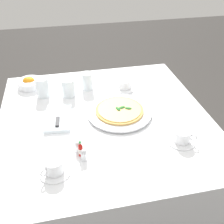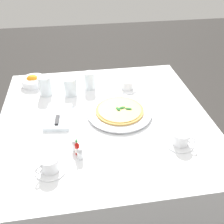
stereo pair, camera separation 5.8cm
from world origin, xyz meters
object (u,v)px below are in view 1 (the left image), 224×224
at_px(citrus_bowl, 30,83).
at_px(pepper_shaker, 84,155).
at_px(dinner_knife, 58,116).
at_px(coffee_cup_near_left, 125,85).
at_px(hot_sauce_bottle, 81,149).
at_px(water_glass_near_right, 43,89).
at_px(salt_shaker, 78,147).
at_px(coffee_cup_left_edge, 182,137).
at_px(pizza, 119,110).
at_px(water_glass_back_corner, 68,88).
at_px(coffee_cup_far_right, 54,167).
at_px(water_glass_right_edge, 87,82).
at_px(pizza_plate, 119,112).
at_px(napkin_folded, 58,118).

height_order(citrus_bowl, pepper_shaker, citrus_bowl).
bearing_deg(dinner_knife, citrus_bowl, 27.33).
bearing_deg(coffee_cup_near_left, hot_sauce_bottle, 147.60).
distance_m(water_glass_near_right, salt_shaker, 0.53).
height_order(coffee_cup_left_edge, coffee_cup_near_left, coffee_cup_left_edge).
xyz_separation_m(pizza, water_glass_near_right, (0.27, 0.40, 0.02)).
bearing_deg(pizza, salt_shaker, 134.29).
bearing_deg(water_glass_back_corner, coffee_cup_near_left, -88.20).
distance_m(coffee_cup_near_left, coffee_cup_far_right, 0.74).
height_order(pizza, pepper_shaker, pepper_shaker).
bearing_deg(pizza, citrus_bowl, 50.40).
bearing_deg(coffee_cup_left_edge, salt_shaker, 85.70).
bearing_deg(water_glass_right_edge, pizza, -156.13).
bearing_deg(hot_sauce_bottle, dinner_knife, 16.98).
xyz_separation_m(dinner_knife, pepper_shaker, (-0.31, -0.10, 0.00)).
xyz_separation_m(pizza, coffee_cup_far_right, (-0.34, 0.35, 0.01)).
height_order(citrus_bowl, salt_shaker, citrus_bowl).
bearing_deg(water_glass_back_corner, hot_sauce_bottle, -178.34).
distance_m(water_glass_back_corner, citrus_bowl, 0.28).
distance_m(coffee_cup_near_left, water_glass_near_right, 0.49).
bearing_deg(hot_sauce_bottle, water_glass_back_corner, 1.66).
bearing_deg(coffee_cup_left_edge, water_glass_back_corner, 43.02).
xyz_separation_m(pizza_plate, pepper_shaker, (-0.30, 0.23, 0.01)).
bearing_deg(coffee_cup_left_edge, citrus_bowl, 46.61).
relative_size(water_glass_right_edge, napkin_folded, 0.46).
bearing_deg(coffee_cup_far_right, pizza_plate, -45.57).
bearing_deg(napkin_folded, water_glass_near_right, 22.53).
distance_m(napkin_folded, pepper_shaker, 0.32).
height_order(coffee_cup_far_right, water_glass_right_edge, water_glass_right_edge).
bearing_deg(water_glass_near_right, pizza, -124.14).
bearing_deg(coffee_cup_left_edge, pepper_shaker, 92.52).
xyz_separation_m(water_glass_right_edge, hot_sauce_bottle, (-0.57, 0.10, -0.01)).
bearing_deg(citrus_bowl, water_glass_right_edge, -105.91).
bearing_deg(coffee_cup_left_edge, hot_sauce_bottle, 89.04).
distance_m(pizza, citrus_bowl, 0.62).
bearing_deg(coffee_cup_near_left, pizza_plate, 159.50).
relative_size(water_glass_back_corner, citrus_bowl, 0.70).
relative_size(dinner_knife, citrus_bowl, 1.31).
xyz_separation_m(pizza_plate, coffee_cup_left_edge, (-0.28, -0.23, 0.02)).
bearing_deg(coffee_cup_near_left, pepper_shaker, 149.72).
bearing_deg(water_glass_near_right, hot_sauce_bottle, -163.33).
bearing_deg(napkin_folded, dinner_knife, 1.58).
bearing_deg(water_glass_back_corner, water_glass_right_edge, -64.33).
height_order(pizza_plate, napkin_folded, napkin_folded).
bearing_deg(hot_sauce_bottle, water_glass_right_edge, -10.41).
xyz_separation_m(coffee_cup_near_left, water_glass_right_edge, (0.05, 0.23, 0.02)).
distance_m(pizza, napkin_folded, 0.32).
distance_m(water_glass_right_edge, citrus_bowl, 0.36).
height_order(pizza, napkin_folded, pizza).
relative_size(coffee_cup_left_edge, water_glass_near_right, 1.13).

